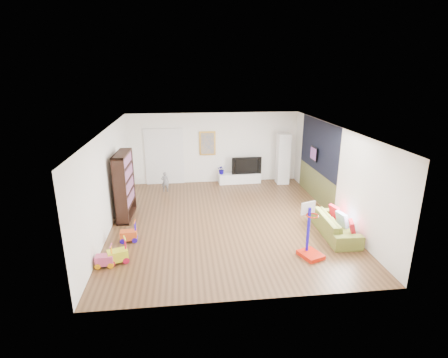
{
  "coord_description": "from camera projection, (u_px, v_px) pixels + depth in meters",
  "views": [
    {
      "loc": [
        -1.14,
        -9.37,
        4.26
      ],
      "look_at": [
        0.0,
        0.4,
        1.15
      ],
      "focal_mm": 28.0,
      "sensor_mm": 36.0,
      "label": 1
    }
  ],
  "objects": [
    {
      "name": "sofa",
      "position": [
        336.0,
        225.0,
        9.3
      ],
      "size": [
        0.8,
        1.91,
        0.55
      ],
      "primitive_type": "imported",
      "rotation": [
        0.0,
        0.0,
        1.54
      ],
      "color": "olive",
      "rests_on": "ground"
    },
    {
      "name": "artwork_right",
      "position": [
        314.0,
        154.0,
        11.68
      ],
      "size": [
        0.04,
        0.56,
        0.46
      ],
      "primitive_type": "cube",
      "color": "#7F3F8C",
      "rests_on": "wall_right"
    },
    {
      "name": "pillow_center",
      "position": [
        342.0,
        219.0,
        9.28
      ],
      "size": [
        0.18,
        0.41,
        0.4
      ],
      "primitive_type": "cube",
      "rotation": [
        0.0,
        0.0,
        0.2
      ],
      "color": "silver",
      "rests_on": "sofa"
    },
    {
      "name": "painting_back",
      "position": [
        207.0,
        143.0,
        13.3
      ],
      "size": [
        0.62,
        0.06,
        0.92
      ],
      "primitive_type": "cube",
      "color": "gold",
      "rests_on": "wall_back"
    },
    {
      "name": "pillow_right",
      "position": [
        335.0,
        212.0,
        9.78
      ],
      "size": [
        0.18,
        0.38,
        0.37
      ],
      "primitive_type": "cube",
      "rotation": [
        0.0,
        0.0,
        0.25
      ],
      "color": "red",
      "rests_on": "sofa"
    },
    {
      "name": "pillow_left",
      "position": [
        352.0,
        228.0,
        8.79
      ],
      "size": [
        0.2,
        0.38,
        0.37
      ],
      "primitive_type": "cube",
      "rotation": [
        0.0,
        0.0,
        -0.3
      ],
      "color": "#AA131F",
      "rests_on": "sofa"
    },
    {
      "name": "wall_front",
      "position": [
        250.0,
        237.0,
        6.33
      ],
      "size": [
        6.5,
        0.0,
        2.7
      ],
      "primitive_type": "cube",
      "color": "white",
      "rests_on": "ground"
    },
    {
      "name": "ride_on_pink",
      "position": [
        104.0,
        256.0,
        7.81
      ],
      "size": [
        0.39,
        0.25,
        0.52
      ],
      "primitive_type": "cube",
      "rotation": [
        0.0,
        0.0,
        0.01
      ],
      "color": "#CA4474",
      "rests_on": "ground"
    },
    {
      "name": "basketball_hoop",
      "position": [
        313.0,
        231.0,
        8.09
      ],
      "size": [
        0.62,
        0.68,
        1.33
      ],
      "primitive_type": "cube",
      "rotation": [
        0.0,
        0.0,
        0.36
      ],
      "color": "red",
      "rests_on": "ground"
    },
    {
      "name": "tall_cabinet",
      "position": [
        283.0,
        159.0,
        13.36
      ],
      "size": [
        0.46,
        0.46,
        1.95
      ],
      "primitive_type": "cube",
      "rotation": [
        0.0,
        0.0,
        -0.02
      ],
      "color": "white",
      "rests_on": "ground"
    },
    {
      "name": "wall_back",
      "position": [
        214.0,
        148.0,
        13.43
      ],
      "size": [
        6.5,
        0.0,
        2.7
      ],
      "primitive_type": "cube",
      "color": "white",
      "rests_on": "ground"
    },
    {
      "name": "media_console",
      "position": [
        240.0,
        178.0,
        13.61
      ],
      "size": [
        1.63,
        0.47,
        0.38
      ],
      "primitive_type": "cube",
      "rotation": [
        0.0,
        0.0,
        0.04
      ],
      "color": "white",
      "rests_on": "ground"
    },
    {
      "name": "wall_left",
      "position": [
        108.0,
        181.0,
        9.52
      ],
      "size": [
        0.0,
        7.5,
        2.7
      ],
      "primitive_type": "cube",
      "color": "silver",
      "rests_on": "ground"
    },
    {
      "name": "navy_accent",
      "position": [
        319.0,
        146.0,
        11.41
      ],
      "size": [
        0.01,
        3.2,
        1.7
      ],
      "primitive_type": "cube",
      "color": "black",
      "rests_on": "wall_right"
    },
    {
      "name": "bookshelf",
      "position": [
        125.0,
        186.0,
        10.26
      ],
      "size": [
        0.4,
        1.36,
        1.97
      ],
      "primitive_type": "cube",
      "rotation": [
        0.0,
        0.0,
        -0.04
      ],
      "color": "black",
      "rests_on": "ground"
    },
    {
      "name": "olive_wainscot",
      "position": [
        315.0,
        185.0,
        11.82
      ],
      "size": [
        0.01,
        3.2,
        1.0
      ],
      "primitive_type": "cube",
      "color": "brown",
      "rests_on": "wall_right"
    },
    {
      "name": "wall_right",
      "position": [
        335.0,
        173.0,
        10.24
      ],
      "size": [
        0.0,
        7.5,
        2.7
      ],
      "primitive_type": "cube",
      "color": "silver",
      "rests_on": "ground"
    },
    {
      "name": "ride_on_orange",
      "position": [
        128.0,
        232.0,
        8.94
      ],
      "size": [
        0.43,
        0.28,
        0.56
      ],
      "primitive_type": "cube",
      "rotation": [
        0.0,
        0.0,
        0.06
      ],
      "color": "#D8511F",
      "rests_on": "ground"
    },
    {
      "name": "ride_on_yellow",
      "position": [
        117.0,
        251.0,
        7.94
      ],
      "size": [
        0.51,
        0.4,
        0.59
      ],
      "primitive_type": "cube",
      "rotation": [
        0.0,
        0.0,
        0.32
      ],
      "color": "yellow",
      "rests_on": "ground"
    },
    {
      "name": "doorway",
      "position": [
        164.0,
        157.0,
        13.27
      ],
      "size": [
        1.45,
        0.06,
        2.1
      ],
      "primitive_type": "cube",
      "color": "white",
      "rests_on": "ground"
    },
    {
      "name": "vase_plant",
      "position": [
        222.0,
        169.0,
        13.44
      ],
      "size": [
        0.34,
        0.3,
        0.36
      ],
      "primitive_type": "imported",
      "rotation": [
        0.0,
        0.0,
        -0.03
      ],
      "color": "#0F0283",
      "rests_on": "media_console"
    },
    {
      "name": "floor",
      "position": [
        226.0,
        220.0,
        10.29
      ],
      "size": [
        6.5,
        7.5,
        0.0
      ],
      "primitive_type": "cube",
      "color": "brown",
      "rests_on": "ground"
    },
    {
      "name": "tv",
      "position": [
        246.0,
        165.0,
        13.52
      ],
      "size": [
        1.15,
        0.18,
        0.66
      ],
      "primitive_type": "imported",
      "rotation": [
        0.0,
        0.0,
        0.02
      ],
      "color": "black",
      "rests_on": "media_console"
    },
    {
      "name": "child",
      "position": [
        165.0,
        182.0,
        12.57
      ],
      "size": [
        0.28,
        0.19,
        0.74
      ],
      "primitive_type": "imported",
      "rotation": [
        0.0,
        0.0,
        3.11
      ],
      "color": "slate",
      "rests_on": "ground"
    },
    {
      "name": "ceiling",
      "position": [
        226.0,
        129.0,
        9.47
      ],
      "size": [
        6.5,
        7.5,
        0.0
      ],
      "primitive_type": "cube",
      "color": "white",
      "rests_on": "ground"
    }
  ]
}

